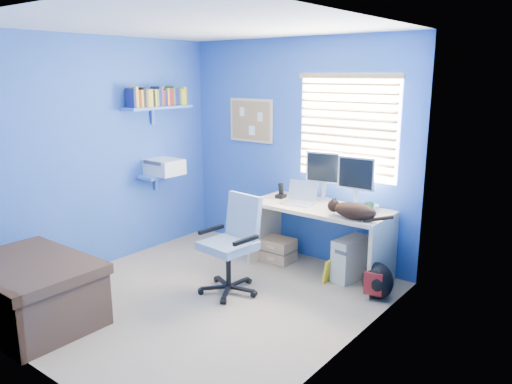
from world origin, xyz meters
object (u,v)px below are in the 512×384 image
Objects in this scene: desk at (319,239)px; laptop at (298,194)px; tower_pc at (350,259)px; office_chair at (232,256)px; cat at (355,211)px.

laptop is at bearing -165.65° from desk.
tower_pc is at bearing 5.39° from desk.
office_chair is (-0.19, -0.88, -0.49)m from laptop.
office_chair reaches higher than tower_pc.
cat is at bearing 38.55° from office_chair.
office_chair reaches higher than cat.
laptop reaches higher than desk.
desk is 3.43× the size of cat.
desk is 0.54m from laptop.
office_chair is at bearing -141.72° from cat.
tower_pc is 0.47× the size of office_chair.
tower_pc is at bearing 1.18° from laptop.
laptop is 1.03m from office_chair.
office_chair is at bearing -121.53° from tower_pc.
desk is 0.70m from cat.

